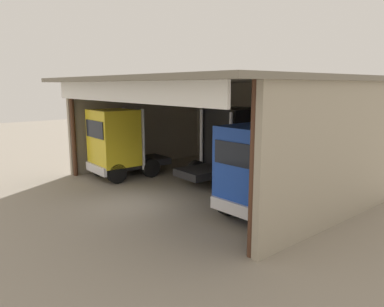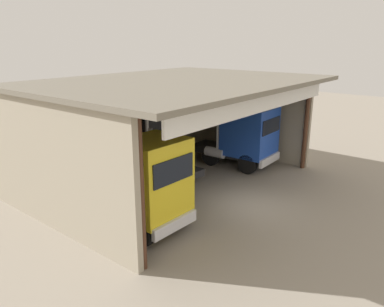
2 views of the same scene
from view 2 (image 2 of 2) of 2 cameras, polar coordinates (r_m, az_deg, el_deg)
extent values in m
plane|color=gray|center=(16.99, 8.61, -7.73)|extent=(80.00, 80.00, 0.00)
cube|color=#9E937F|center=(22.02, -12.32, 4.73)|extent=(13.17, 0.24, 5.07)
cube|color=#9E937F|center=(14.71, -20.70, -2.00)|extent=(0.24, 9.23, 5.07)
cube|color=#9E937F|center=(23.91, 7.34, 5.93)|extent=(0.24, 9.23, 5.07)
cube|color=#6E6759|center=(17.90, -2.06, 10.94)|extent=(13.77, 10.38, 0.20)
cylinder|color=#4C2D1E|center=(11.45, -7.88, -6.35)|extent=(0.24, 0.24, 5.07)
cylinder|color=#4C2D1E|center=(21.75, 17.07, 4.23)|extent=(0.24, 0.24, 5.07)
cube|color=white|center=(15.43, 10.87, 8.01)|extent=(11.85, 0.12, 0.90)
cube|color=yellow|center=(13.74, -5.98, -3.69)|extent=(2.37, 2.09, 2.91)
cube|color=black|center=(12.88, -2.83, -2.63)|extent=(1.98, 0.11, 0.87)
cube|color=silver|center=(13.69, -2.61, -10.84)|extent=(2.21, 0.22, 0.44)
cube|color=#232326|center=(15.45, -10.04, -7.59)|extent=(1.82, 3.00, 0.36)
cylinder|color=silver|center=(15.25, -6.20, -2.03)|extent=(0.18, 0.18, 3.19)
cylinder|color=silver|center=(13.99, -12.39, -4.12)|extent=(0.18, 0.18, 3.19)
cylinder|color=silver|center=(14.61, -12.46, -8.72)|extent=(0.59, 1.21, 0.56)
cylinder|color=black|center=(14.82, -1.82, -9.20)|extent=(0.33, 1.02, 1.01)
cylinder|color=black|center=(13.56, -7.66, -12.00)|extent=(0.33, 1.02, 1.01)
cylinder|color=black|center=(16.13, -7.24, -7.09)|extent=(0.33, 1.02, 1.01)
cylinder|color=black|center=(14.97, -12.99, -9.37)|extent=(0.33, 1.02, 1.01)
cube|color=black|center=(19.85, -7.20, 2.88)|extent=(2.54, 2.59, 2.99)
cube|color=black|center=(20.67, -9.61, 4.83)|extent=(2.08, 0.15, 0.90)
cube|color=silver|center=(21.23, -9.38, -0.75)|extent=(2.32, 0.26, 0.44)
cube|color=#232326|center=(19.07, -3.48, -2.50)|extent=(1.96, 3.28, 0.36)
cylinder|color=silver|center=(18.18, -6.81, 1.05)|extent=(0.18, 0.18, 3.15)
cylinder|color=silver|center=(19.66, -2.08, 2.37)|extent=(0.18, 0.18, 3.15)
cylinder|color=silver|center=(19.97, -1.90, -1.21)|extent=(0.61, 1.22, 0.56)
cylinder|color=black|center=(20.05, -10.25, -2.31)|extent=(0.34, 1.06, 1.05)
cylinder|color=black|center=(21.37, -5.79, -0.91)|extent=(0.34, 1.06, 1.05)
cylinder|color=black|center=(18.43, -5.81, -3.86)|extent=(0.34, 1.06, 1.05)
cylinder|color=black|center=(19.86, -1.31, -2.23)|extent=(0.34, 1.06, 1.05)
cube|color=#1E47B7|center=(21.29, 8.81, 3.44)|extent=(2.45, 2.63, 2.69)
cube|color=black|center=(20.62, 12.06, 4.17)|extent=(2.02, 0.11, 0.81)
cube|color=silver|center=(21.10, 11.82, -0.93)|extent=(2.26, 0.22, 0.44)
cube|color=#232326|center=(22.58, 4.43, 0.65)|extent=(1.87, 3.50, 0.36)
cylinder|color=silver|center=(22.89, 6.95, 4.38)|extent=(0.18, 0.18, 3.14)
cylinder|color=silver|center=(21.11, 3.99, 3.40)|extent=(0.18, 0.18, 3.14)
cylinder|color=silver|center=(21.53, 3.55, 0.19)|extent=(0.59, 1.21, 0.56)
cylinder|color=black|center=(22.38, 11.07, -0.26)|extent=(0.33, 1.10, 1.10)
cylinder|color=black|center=(20.61, 8.48, -1.62)|extent=(0.33, 1.10, 1.10)
cylinder|color=black|center=(23.48, 5.80, 0.79)|extent=(0.33, 1.10, 1.10)
cylinder|color=black|center=(21.80, 2.93, -0.41)|extent=(0.33, 1.10, 1.10)
cylinder|color=#197233|center=(20.71, -14.38, -2.20)|extent=(0.58, 0.58, 0.88)
cube|color=red|center=(20.50, -15.68, -2.32)|extent=(0.90, 0.60, 1.00)
camera|label=1|loc=(26.38, 39.00, 8.62)|focal=34.09mm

